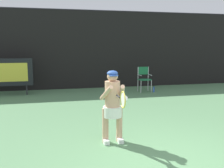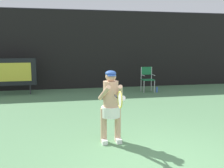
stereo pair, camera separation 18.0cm
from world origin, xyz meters
The scene contains 6 objects.
backdrop_screen centered at (0.00, 8.50, 1.81)m, with size 18.00×0.12×3.66m.
scoreboard centered at (-3.73, 7.37, 0.95)m, with size 2.20×0.21×1.50m.
umpire_chair centered at (2.08, 6.99, 0.62)m, with size 0.52×0.44×1.08m.
water_bottle centered at (2.43, 6.73, 0.12)m, with size 0.07×0.07×0.27m.
tennis_player centered at (-0.69, 1.40, 0.83)m, with size 0.53×0.60×1.51m.
tennis_racket centered at (-0.65, 0.78, 1.04)m, with size 0.03×0.60×0.31m.
Camera 2 is at (-1.71, -3.69, 2.01)m, focal length 41.37 mm.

